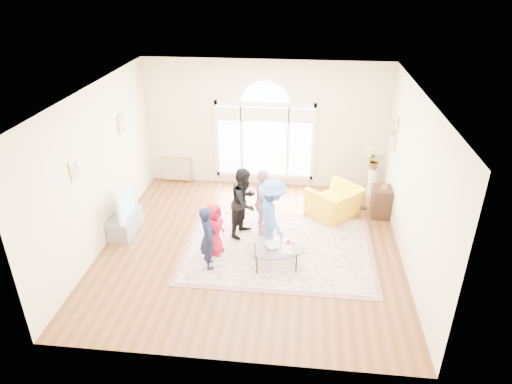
# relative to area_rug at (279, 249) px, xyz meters

# --- Properties ---
(ground) EXTENTS (6.00, 6.00, 0.00)m
(ground) POSITION_rel_area_rug_xyz_m (-0.57, 0.04, -0.01)
(ground) COLOR #5C3216
(ground) RESTS_ON ground
(room_shell) EXTENTS (6.00, 6.00, 6.00)m
(room_shell) POSITION_rel_area_rug_xyz_m (-0.56, 2.87, 1.56)
(room_shell) COLOR beige
(room_shell) RESTS_ON ground
(area_rug) EXTENTS (3.60, 2.60, 0.02)m
(area_rug) POSITION_rel_area_rug_xyz_m (0.00, 0.00, 0.00)
(area_rug) COLOR beige
(area_rug) RESTS_ON ground
(rug_border) EXTENTS (3.80, 2.80, 0.01)m
(rug_border) POSITION_rel_area_rug_xyz_m (0.00, -0.00, -0.00)
(rug_border) COLOR #905C5F
(rug_border) RESTS_ON ground
(tv_console) EXTENTS (0.45, 1.00, 0.42)m
(tv_console) POSITION_rel_area_rug_xyz_m (-3.32, 0.34, 0.20)
(tv_console) COLOR gray
(tv_console) RESTS_ON ground
(television) EXTENTS (0.16, 0.99, 0.57)m
(television) POSITION_rel_area_rug_xyz_m (-3.31, 0.34, 0.69)
(television) COLOR black
(television) RESTS_ON tv_console
(coffee_table) EXTENTS (1.29, 0.96, 0.54)m
(coffee_table) POSITION_rel_area_rug_xyz_m (-0.03, -0.57, 0.39)
(coffee_table) COLOR silver
(coffee_table) RESTS_ON ground
(armchair) EXTENTS (1.43, 1.43, 0.70)m
(armchair) POSITION_rel_area_rug_xyz_m (1.17, 1.52, 0.34)
(armchair) COLOR yellow
(armchair) RESTS_ON ground
(side_cabinet) EXTENTS (0.40, 0.50, 0.70)m
(side_cabinet) POSITION_rel_area_rug_xyz_m (2.21, 1.64, 0.34)
(side_cabinet) COLOR black
(side_cabinet) RESTS_ON ground
(floor_lamp) EXTENTS (0.26, 0.26, 1.51)m
(floor_lamp) POSITION_rel_area_rug_xyz_m (1.88, 1.95, 1.27)
(floor_lamp) COLOR black
(floor_lamp) RESTS_ON ground
(plant_pedestal) EXTENTS (0.20, 0.20, 0.70)m
(plant_pedestal) POSITION_rel_area_rug_xyz_m (2.13, 2.71, 0.34)
(plant_pedestal) COLOR white
(plant_pedestal) RESTS_ON ground
(potted_plant) EXTENTS (0.40, 0.36, 0.43)m
(potted_plant) POSITION_rel_area_rug_xyz_m (2.13, 2.71, 0.90)
(potted_plant) COLOR #33722D
(potted_plant) RESTS_ON plant_pedestal
(leaning_picture) EXTENTS (0.80, 0.14, 0.62)m
(leaning_picture) POSITION_rel_area_rug_xyz_m (-2.89, 2.94, -0.01)
(leaning_picture) COLOR tan
(leaning_picture) RESTS_ON ground
(child_red) EXTENTS (0.49, 0.61, 1.09)m
(child_red) POSITION_rel_area_rug_xyz_m (-1.25, -0.26, 0.55)
(child_red) COLOR #B80F2C
(child_red) RESTS_ON area_rug
(child_navy) EXTENTS (0.45, 0.54, 1.26)m
(child_navy) POSITION_rel_area_rug_xyz_m (-1.28, -0.72, 0.64)
(child_navy) COLOR #151C38
(child_navy) RESTS_ON area_rug
(child_black) EXTENTS (0.80, 0.89, 1.50)m
(child_black) POSITION_rel_area_rug_xyz_m (-0.76, 0.51, 0.76)
(child_black) COLOR black
(child_black) RESTS_ON area_rug
(child_pink) EXTENTS (0.37, 0.86, 1.45)m
(child_pink) POSITION_rel_area_rug_xyz_m (-0.38, 0.59, 0.74)
(child_pink) COLOR pink
(child_pink) RESTS_ON area_rug
(child_blue) EXTENTS (0.90, 1.13, 1.53)m
(child_blue) POSITION_rel_area_rug_xyz_m (-0.14, 0.01, 0.77)
(child_blue) COLOR #4B7BC8
(child_blue) RESTS_ON area_rug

